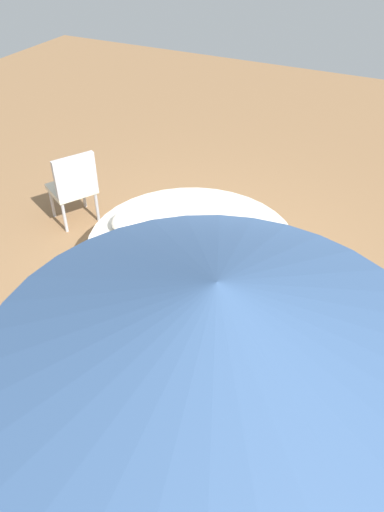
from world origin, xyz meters
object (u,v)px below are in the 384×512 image
object	(u,v)px
throw_pillow_0	(129,220)
patio_chair	(74,184)
round_bed	(192,259)
throw_pillow_2	(179,281)
patio_umbrella	(215,321)
throw_pillow_1	(124,256)
side_table	(236,426)

from	to	relation	value
throw_pillow_0	patio_chair	distance (m)	1.18
round_bed	patio_chair	xyz separation A→B (m)	(0.38, 1.82, 0.29)
throw_pillow_2	patio_umbrella	xyz separation A→B (m)	(-1.76, -1.10, 1.57)
throw_pillow_1	throw_pillow_2	size ratio (longest dim) A/B	1.12
patio_chair	throw_pillow_0	bearing A→B (deg)	-82.35
patio_chair	patio_umbrella	xyz separation A→B (m)	(-2.88, -3.15, 1.64)
side_table	throw_pillow_2	bearing A→B (deg)	46.27
patio_umbrella	throw_pillow_1	bearing A→B (deg)	43.35
throw_pillow_2	patio_chair	bearing A→B (deg)	61.30
throw_pillow_0	throw_pillow_2	xyz separation A→B (m)	(-0.67, -0.96, 0.01)
throw_pillow_1	round_bed	bearing A→B (deg)	-33.71
throw_pillow_0	patio_chair	size ratio (longest dim) A/B	0.47
round_bed	patio_chair	world-z (taller)	patio_chair
throw_pillow_1	patio_chair	bearing A→B (deg)	53.82
throw_pillow_0	patio_umbrella	xyz separation A→B (m)	(-2.43, -2.06, 1.58)
round_bed	side_table	world-z (taller)	round_bed
throw_pillow_2	side_table	world-z (taller)	throw_pillow_2
throw_pillow_0	throw_pillow_2	world-z (taller)	throw_pillow_2
side_table	patio_chair	bearing A→B (deg)	55.85
throw_pillow_1	side_table	distance (m)	1.95
side_table	patio_umbrella	bearing A→B (deg)	-170.60
patio_chair	throw_pillow_1	bearing A→B (deg)	-96.30
patio_chair	side_table	xyz separation A→B (m)	(-2.04, -3.01, -0.31)
throw_pillow_1	patio_umbrella	distance (m)	3.01
patio_umbrella	round_bed	bearing A→B (deg)	28.02
throw_pillow_0	patio_umbrella	bearing A→B (deg)	-139.79
patio_chair	patio_umbrella	size ratio (longest dim) A/B	0.41
side_table	throw_pillow_1	bearing A→B (deg)	57.67
throw_pillow_1	throw_pillow_2	world-z (taller)	throw_pillow_2
throw_pillow_1	patio_umbrella	xyz separation A→B (m)	(-1.86, -1.76, 1.58)
throw_pillow_2	patio_chair	world-z (taller)	patio_chair
patio_chair	side_table	distance (m)	3.65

